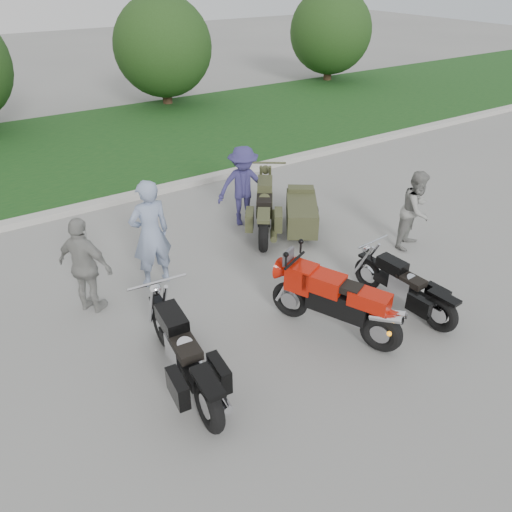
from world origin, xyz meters
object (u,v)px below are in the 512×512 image
person_grey (416,210)px  cruiser_sidecar (286,212)px  sportbike_red (338,301)px  cruiser_right (407,289)px  person_denim (243,186)px  person_stripe (150,234)px  person_back (85,266)px  cruiser_left (186,358)px

person_grey → cruiser_sidecar: bearing=115.5°
sportbike_red → cruiser_right: bearing=-31.5°
cruiser_right → person_denim: (-0.60, 4.11, 0.46)m
sportbike_red → person_denim: person_denim is taller
cruiser_right → person_stripe: 4.37m
sportbike_red → person_stripe: bearing=97.5°
cruiser_right → person_denim: person_denim is taller
sportbike_red → cruiser_right: 1.38m
cruiser_sidecar → person_stripe: person_stripe is taller
person_back → cruiser_left: bearing=157.0°
cruiser_right → person_grey: 2.30m
sportbike_red → person_back: 3.98m
cruiser_sidecar → person_denim: size_ratio=1.37×
person_grey → person_back: person_back is taller
cruiser_left → person_denim: (3.17, 3.71, 0.38)m
cruiser_right → cruiser_left: bearing=169.3°
sportbike_red → cruiser_sidecar: 3.39m
person_grey → person_stripe: bearing=143.6°
cruiser_left → cruiser_right: (3.77, -0.40, -0.08)m
person_stripe → cruiser_sidecar: bearing=-176.1°
person_stripe → cruiser_left: bearing=74.6°
cruiser_left → person_denim: size_ratio=1.42×
person_grey → person_back: 6.21m
person_back → person_stripe: bearing=-117.5°
person_back → person_grey: bearing=-138.6°
sportbike_red → cruiser_sidecar: size_ratio=0.85×
cruiser_left → person_grey: 5.62m
person_grey → person_denim: (-2.34, 2.65, 0.08)m
cruiser_right → person_stripe: (-3.14, 2.98, 0.58)m
cruiser_right → person_stripe: person_stripe is taller
cruiser_left → cruiser_sidecar: bearing=42.7°
person_stripe → person_back: person_stripe is taller
cruiser_right → cruiser_sidecar: size_ratio=0.87×
person_denim → person_stripe: bearing=-137.3°
cruiser_left → cruiser_right: size_ratio=1.20×
cruiser_right → person_grey: bearing=35.2°
cruiser_sidecar → sportbike_red: bearing=-77.9°
person_stripe → person_grey: 5.12m
cruiser_left → cruiser_right: 3.79m
cruiser_sidecar → person_denim: 1.06m
sportbike_red → cruiser_left: (-2.41, 0.24, -0.12)m
cruiser_sidecar → person_stripe: (-3.08, -0.30, 0.52)m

